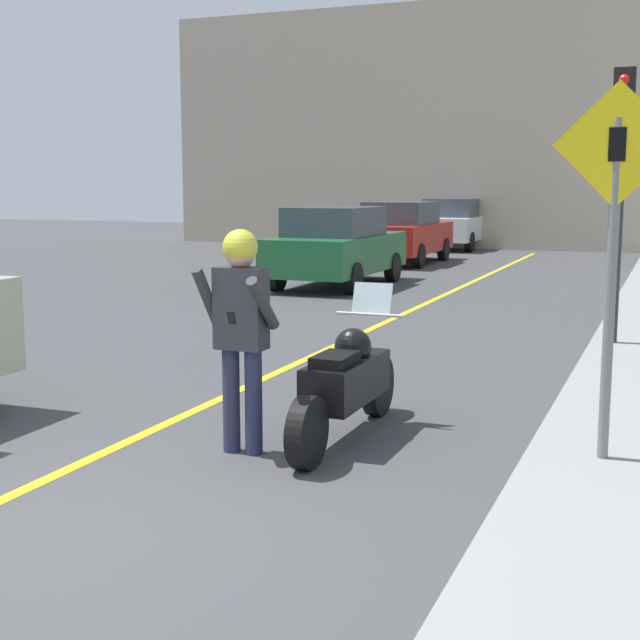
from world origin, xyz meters
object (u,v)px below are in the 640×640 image
at_px(person_biker, 241,316).
at_px(motorcycle, 347,383).
at_px(parked_car_green, 337,246).
at_px(parked_car_white, 454,223).
at_px(parked_car_red, 402,232).
at_px(crossing_sign, 613,236).
at_px(traffic_light, 621,153).

bearing_deg(person_biker, motorcycle, 47.29).
bearing_deg(person_biker, parked_car_green, 107.29).
bearing_deg(parked_car_white, parked_car_green, -88.46).
bearing_deg(motorcycle, parked_car_red, 105.22).
bearing_deg(parked_car_green, crossing_sign, -59.84).
bearing_deg(parked_car_red, crossing_sign, -68.39).
bearing_deg(crossing_sign, traffic_light, 93.24).
height_order(person_biker, parked_car_green, person_biker).
height_order(motorcycle, parked_car_red, parked_car_red).
distance_m(traffic_light, parked_car_green, 8.37).
distance_m(motorcycle, traffic_light, 5.80).
bearing_deg(person_biker, parked_car_red, 102.63).
bearing_deg(motorcycle, person_biker, -132.71).
bearing_deg(traffic_light, parked_car_green, 136.91).
distance_m(traffic_light, parked_car_white, 18.62).
bearing_deg(person_biker, crossing_sign, 12.35).
distance_m(motorcycle, crossing_sign, 2.46).
height_order(motorcycle, parked_car_green, parked_car_green).
distance_m(parked_car_green, parked_car_red, 5.85).
height_order(crossing_sign, parked_car_red, crossing_sign).
distance_m(person_biker, parked_car_green, 11.96).
xyz_separation_m(motorcycle, parked_car_white, (-4.51, 22.56, 0.37)).
bearing_deg(motorcycle, crossing_sign, -2.57).
xyz_separation_m(motorcycle, crossing_sign, (2.09, -0.09, 1.29)).
bearing_deg(parked_car_white, person_biker, -80.55).
bearing_deg(parked_car_red, parked_car_white, 90.04).
xyz_separation_m(motorcycle, person_biker, (-0.64, -0.69, 0.63)).
height_order(motorcycle, person_biker, person_biker).
distance_m(motorcycle, parked_car_white, 23.01).
xyz_separation_m(traffic_light, parked_car_white, (-6.31, 17.44, -1.68)).
xyz_separation_m(motorcycle, traffic_light, (1.80, 5.12, 2.05)).
bearing_deg(parked_car_white, motorcycle, -78.69).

